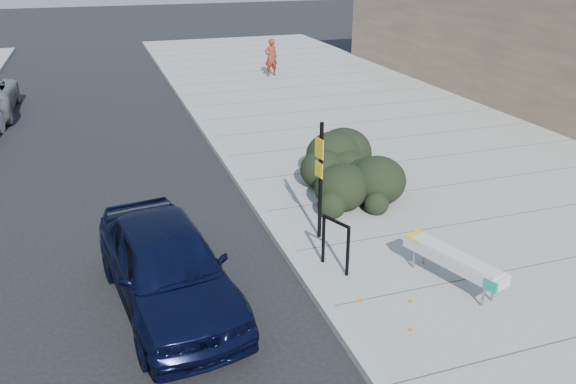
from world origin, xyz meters
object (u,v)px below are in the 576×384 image
object	(u,v)px
bench	(453,260)
sign_post	(320,174)
bike_rack	(336,240)
sedan_navy	(167,266)
pedestrian	(271,57)

from	to	relation	value
bench	sign_post	size ratio (longest dim) A/B	0.83
bike_rack	sedan_navy	world-z (taller)	sedan_navy
pedestrian	sign_post	bearing A→B (deg)	67.37
bench	bike_rack	distance (m)	2.14
sign_post	bike_rack	bearing A→B (deg)	-108.37
sign_post	sedan_navy	xyz separation A→B (m)	(-3.28, -1.23, -0.81)
bike_rack	sign_post	distance (m)	1.54
pedestrian	bench	bearing A→B (deg)	73.91
sedan_navy	bike_rack	bearing A→B (deg)	-9.09
sedan_navy	pedestrian	world-z (taller)	pedestrian
bike_rack	sign_post	bearing A→B (deg)	59.64
bench	pedestrian	bearing A→B (deg)	65.54
bike_rack	pedestrian	xyz separation A→B (m)	(4.16, 17.53, 0.26)
pedestrian	sedan_navy	bearing A→B (deg)	58.56
sign_post	bench	bearing A→B (deg)	-67.02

